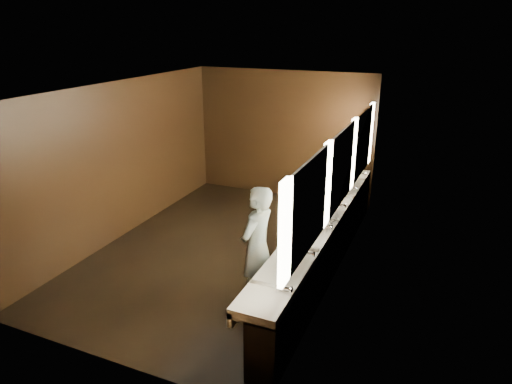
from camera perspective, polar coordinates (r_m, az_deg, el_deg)
floor at (r=8.05m, az=-4.16°, el=-7.26°), size 6.00×6.00×0.00m
ceiling at (r=7.19m, az=-4.74°, el=12.91°), size 4.00×6.00×0.02m
wall_back at (r=10.15m, az=3.44°, el=7.12°), size 4.00×0.02×2.80m
wall_front at (r=5.24m, az=-19.80°, el=-7.33°), size 4.00×0.02×2.80m
wall_left at (r=8.58m, az=-16.40°, el=3.81°), size 0.02×6.00×2.80m
wall_right at (r=6.85m, az=10.59°, el=0.16°), size 0.02×6.00×2.80m
sink_counter at (r=7.25m, az=8.53°, el=-6.33°), size 0.55×5.40×1.01m
mirror_band at (r=6.75m, az=10.62°, el=2.97°), size 0.06×5.03×1.15m
person at (r=6.23m, az=0.14°, el=-6.91°), size 0.51×0.69×1.75m
trash_bin at (r=6.40m, az=3.56°, el=-12.37°), size 0.38×0.38×0.54m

